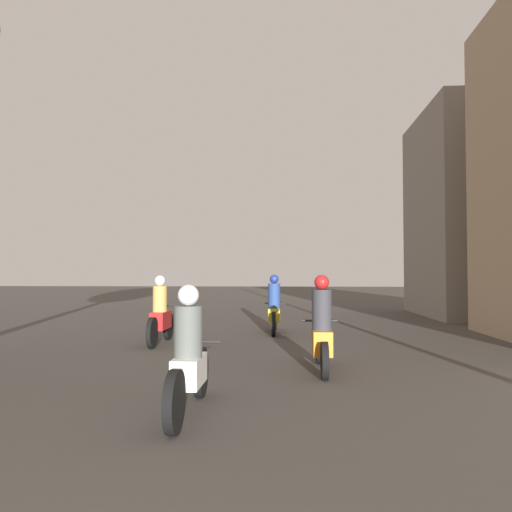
{
  "coord_description": "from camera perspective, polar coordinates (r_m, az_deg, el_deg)",
  "views": [
    {
      "loc": [
        0.87,
        0.32,
        1.59
      ],
      "look_at": [
        -0.3,
        18.28,
        2.22
      ],
      "focal_mm": 35.0,
      "sensor_mm": 36.0,
      "label": 1
    }
  ],
  "objects": [
    {
      "name": "building_right_far",
      "position": [
        20.63,
        24.65,
        4.4
      ],
      "size": [
        4.67,
        5.8,
        7.64
      ],
      "color": "gray",
      "rests_on": "ground_plane"
    },
    {
      "name": "motorcycle_orange",
      "position": [
        8.27,
        7.52,
        -8.69
      ],
      "size": [
        0.6,
        1.9,
        1.57
      ],
      "rotation": [
        0.0,
        0.0,
        0.05
      ],
      "color": "black",
      "rests_on": "ground_plane"
    },
    {
      "name": "motorcycle_red",
      "position": [
        11.54,
        -10.86,
        -6.78
      ],
      "size": [
        0.6,
        2.08,
        1.54
      ],
      "rotation": [
        0.0,
        0.0,
        -0.17
      ],
      "color": "black",
      "rests_on": "ground_plane"
    },
    {
      "name": "motorcycle_white",
      "position": [
        5.84,
        -7.67,
        -11.79
      ],
      "size": [
        0.6,
        2.13,
        1.46
      ],
      "rotation": [
        0.0,
        0.0,
        -0.13
      ],
      "color": "black",
      "rests_on": "ground_plane"
    },
    {
      "name": "motorcycle_yellow",
      "position": [
        13.4,
        2.1,
        -6.14
      ],
      "size": [
        0.6,
        2.12,
        1.56
      ],
      "rotation": [
        0.0,
        0.0,
        -0.04
      ],
      "color": "black",
      "rests_on": "ground_plane"
    }
  ]
}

